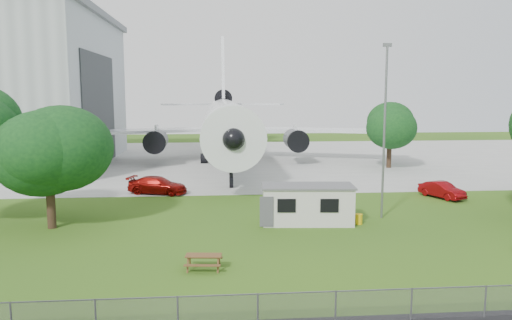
{
  "coord_description": "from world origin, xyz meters",
  "views": [
    {
      "loc": [
        -3.59,
        -27.35,
        8.81
      ],
      "look_at": [
        -0.57,
        8.0,
        4.0
      ],
      "focal_mm": 35.0,
      "sensor_mm": 36.0,
      "label": 1
    }
  ],
  "objects": [
    {
      "name": "ground",
      "position": [
        0.0,
        0.0,
        0.0
      ],
      "size": [
        160.0,
        160.0,
        0.0
      ],
      "primitive_type": "plane",
      "color": "#446E1A"
    },
    {
      "name": "concrete_apron",
      "position": [
        0.0,
        38.0,
        0.01
      ],
      "size": [
        120.0,
        46.0,
        0.03
      ],
      "primitive_type": "cube",
      "color": "#B7B7B2",
      "rests_on": "ground"
    },
    {
      "name": "airliner",
      "position": [
        -2.0,
        35.86,
        5.27
      ],
      "size": [
        46.36,
        47.73,
        17.69
      ],
      "color": "white",
      "rests_on": "ground"
    },
    {
      "name": "site_cabin",
      "position": [
        2.71,
        5.27,
        1.31
      ],
      "size": [
        6.85,
        3.2,
        2.62
      ],
      "color": "beige",
      "rests_on": "ground"
    },
    {
      "name": "picnic_west",
      "position": [
        -4.16,
        -3.16,
        0.0
      ],
      "size": [
        1.94,
        1.68,
        0.76
      ],
      "primitive_type": null,
      "rotation": [
        0.0,
        0.0,
        -0.1
      ],
      "color": "brown",
      "rests_on": "ground"
    },
    {
      "name": "lamp_mast",
      "position": [
        8.2,
        6.2,
        6.0
      ],
      "size": [
        0.16,
        0.16,
        12.0
      ],
      "primitive_type": "cylinder",
      "color": "slate",
      "rests_on": "ground"
    },
    {
      "name": "tree_west_small",
      "position": [
        -14.21,
        5.44,
        5.15
      ],
      "size": [
        7.21,
        7.21,
        8.77
      ],
      "color": "#382619",
      "rests_on": "ground"
    },
    {
      "name": "tree_far_apron",
      "position": [
        16.94,
        29.19,
        4.94
      ],
      "size": [
        5.96,
        5.96,
        7.94
      ],
      "color": "#382619",
      "rests_on": "ground"
    },
    {
      "name": "car_ne_sedan",
      "position": [
        15.49,
        12.33,
        0.67
      ],
      "size": [
        2.91,
        4.31,
        1.35
      ],
      "primitive_type": "imported",
      "rotation": [
        0.0,
        0.0,
        0.4
      ],
      "color": "maroon",
      "rests_on": "ground"
    },
    {
      "name": "car_apron_van",
      "position": [
        -8.53,
        16.12,
        0.75
      ],
      "size": [
        5.56,
        3.45,
        1.5
      ],
      "primitive_type": "imported",
      "rotation": [
        0.0,
        0.0,
        1.29
      ],
      "color": "maroon",
      "rests_on": "ground"
    }
  ]
}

